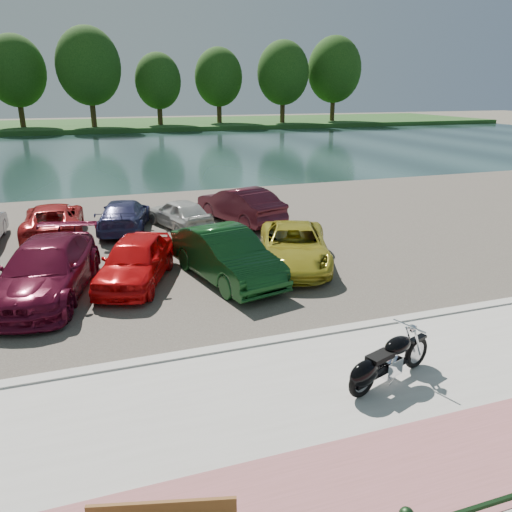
% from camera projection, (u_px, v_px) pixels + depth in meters
% --- Properties ---
extents(ground, '(200.00, 200.00, 0.00)m').
position_uv_depth(ground, '(356.00, 383.00, 9.83)').
color(ground, '#595447').
rests_on(ground, ground).
extents(promenade, '(60.00, 6.00, 0.10)m').
position_uv_depth(promenade, '(385.00, 411.00, 8.91)').
color(promenade, '#B0ACA5').
rests_on(promenade, ground).
extents(pink_path, '(60.00, 2.00, 0.01)m').
position_uv_depth(pink_path, '(440.00, 465.00, 7.55)').
color(pink_path, '#945653').
rests_on(pink_path, promenade).
extents(kerb, '(60.00, 0.30, 0.14)m').
position_uv_depth(kerb, '(313.00, 335.00, 11.60)').
color(kerb, '#B0ACA5').
rests_on(kerb, ground).
extents(parking_lot, '(60.00, 18.00, 0.04)m').
position_uv_depth(parking_lot, '(217.00, 235.00, 19.69)').
color(parking_lot, '#464039').
rests_on(parking_lot, ground).
extents(river, '(120.00, 40.00, 0.00)m').
position_uv_depth(river, '(138.00, 151.00, 45.72)').
color(river, '#1B3230').
rests_on(river, ground).
extents(far_bank, '(120.00, 24.00, 0.60)m').
position_uv_depth(far_bank, '(114.00, 125.00, 74.33)').
color(far_bank, '#21491A').
rests_on(far_bank, ground).
extents(far_trees, '(70.25, 10.68, 12.52)m').
position_uv_depth(far_trees, '(146.00, 73.00, 67.79)').
color(far_trees, '#3A2B15').
rests_on(far_trees, far_bank).
extents(motorcycle, '(2.25, 1.06, 1.05)m').
position_uv_depth(motorcycle, '(383.00, 364.00, 9.46)').
color(motorcycle, black).
rests_on(motorcycle, promenade).
extents(car_3, '(3.27, 5.57, 1.52)m').
position_uv_depth(car_3, '(46.00, 270.00, 13.63)').
color(car_3, '#580C23').
rests_on(car_3, parking_lot).
extents(car_4, '(3.03, 4.42, 1.40)m').
position_uv_depth(car_4, '(135.00, 260.00, 14.59)').
color(car_4, red).
rests_on(car_4, parking_lot).
extents(car_5, '(2.65, 4.87, 1.52)m').
position_uv_depth(car_5, '(226.00, 255.00, 14.84)').
color(car_5, '#103B16').
rests_on(car_5, parking_lot).
extents(car_6, '(3.66, 5.16, 1.31)m').
position_uv_depth(car_6, '(294.00, 246.00, 16.05)').
color(car_6, gold).
rests_on(car_6, parking_lot).
extents(car_10, '(2.20, 4.68, 1.29)m').
position_uv_depth(car_10, '(53.00, 220.00, 19.27)').
color(car_10, '#AE1D1E').
rests_on(car_10, parking_lot).
extents(car_11, '(2.63, 4.56, 1.24)m').
position_uv_depth(car_11, '(124.00, 215.00, 20.09)').
color(car_11, navy).
rests_on(car_11, parking_lot).
extents(car_12, '(2.48, 3.84, 1.22)m').
position_uv_depth(car_12, '(180.00, 213.00, 20.45)').
color(car_12, silver).
rests_on(car_12, parking_lot).
extents(car_13, '(2.99, 4.84, 1.51)m').
position_uv_depth(car_13, '(240.00, 205.00, 21.22)').
color(car_13, '#46121D').
rests_on(car_13, parking_lot).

